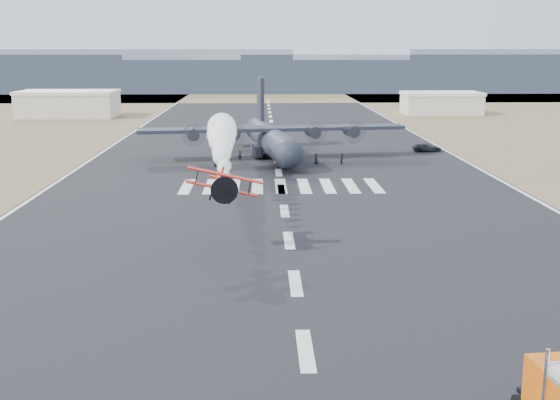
{
  "coord_description": "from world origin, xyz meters",
  "views": [
    {
      "loc": [
        -2.55,
        -38.11,
        17.25
      ],
      "look_at": [
        -0.85,
        23.1,
        4.0
      ],
      "focal_mm": 45.0,
      "sensor_mm": 36.0,
      "label": 1
    }
  ],
  "objects_px": {
    "crew_g": "(262,154)",
    "crew_c": "(285,159)",
    "hangar_right": "(441,103)",
    "transport_aircraft": "(271,137)",
    "crew_b": "(342,159)",
    "crew_h": "(290,161)",
    "support_vehicle": "(427,148)",
    "crew_f": "(215,161)",
    "crew_a": "(240,156)",
    "aerobatic_biplane": "(222,183)",
    "hangar_left": "(69,103)",
    "crew_e": "(316,158)",
    "crew_d": "(291,157)"
  },
  "relations": [
    {
      "from": "crew_d",
      "to": "crew_e",
      "type": "distance_m",
      "value": 4.27
    },
    {
      "from": "transport_aircraft",
      "to": "crew_d",
      "type": "height_order",
      "value": "transport_aircraft"
    },
    {
      "from": "crew_e",
      "to": "crew_h",
      "type": "distance_m",
      "value": 5.05
    },
    {
      "from": "aerobatic_biplane",
      "to": "crew_d",
      "type": "distance_m",
      "value": 49.01
    },
    {
      "from": "crew_f",
      "to": "crew_h",
      "type": "height_order",
      "value": "crew_h"
    },
    {
      "from": "hangar_left",
      "to": "crew_h",
      "type": "height_order",
      "value": "hangar_left"
    },
    {
      "from": "support_vehicle",
      "to": "crew_f",
      "type": "bearing_deg",
      "value": 112.91
    },
    {
      "from": "transport_aircraft",
      "to": "crew_h",
      "type": "xyz_separation_m",
      "value": [
        2.71,
        -10.91,
        -2.23
      ]
    },
    {
      "from": "hangar_right",
      "to": "transport_aircraft",
      "type": "relative_size",
      "value": 0.48
    },
    {
      "from": "crew_g",
      "to": "crew_a",
      "type": "bearing_deg",
      "value": -56.41
    },
    {
      "from": "crew_a",
      "to": "crew_e",
      "type": "height_order",
      "value": "crew_e"
    },
    {
      "from": "transport_aircraft",
      "to": "crew_g",
      "type": "distance_m",
      "value": 4.37
    },
    {
      "from": "crew_f",
      "to": "crew_h",
      "type": "xyz_separation_m",
      "value": [
        11.15,
        -1.04,
        0.11
      ]
    },
    {
      "from": "support_vehicle",
      "to": "crew_b",
      "type": "distance_m",
      "value": 20.61
    },
    {
      "from": "crew_g",
      "to": "crew_h",
      "type": "xyz_separation_m",
      "value": [
        4.14,
        -7.44,
        0.01
      ]
    },
    {
      "from": "hangar_right",
      "to": "crew_d",
      "type": "height_order",
      "value": "hangar_right"
    },
    {
      "from": "aerobatic_biplane",
      "to": "crew_a",
      "type": "height_order",
      "value": "aerobatic_biplane"
    },
    {
      "from": "crew_g",
      "to": "crew_b",
      "type": "bearing_deg",
      "value": 89.71
    },
    {
      "from": "transport_aircraft",
      "to": "support_vehicle",
      "type": "distance_m",
      "value": 27.36
    },
    {
      "from": "crew_b",
      "to": "crew_h",
      "type": "height_order",
      "value": "crew_h"
    },
    {
      "from": "aerobatic_biplane",
      "to": "crew_g",
      "type": "bearing_deg",
      "value": 82.88
    },
    {
      "from": "crew_c",
      "to": "crew_g",
      "type": "height_order",
      "value": "crew_g"
    },
    {
      "from": "aerobatic_biplane",
      "to": "crew_h",
      "type": "distance_m",
      "value": 44.11
    },
    {
      "from": "hangar_right",
      "to": "support_vehicle",
      "type": "distance_m",
      "value": 72.71
    },
    {
      "from": "crew_g",
      "to": "support_vehicle",
      "type": "bearing_deg",
      "value": 126.82
    },
    {
      "from": "aerobatic_biplane",
      "to": "crew_c",
      "type": "bearing_deg",
      "value": 78.21
    },
    {
      "from": "hangar_right",
      "to": "hangar_left",
      "type": "bearing_deg",
      "value": -177.08
    },
    {
      "from": "hangar_left",
      "to": "crew_h",
      "type": "bearing_deg",
      "value": -56.28
    },
    {
      "from": "crew_e",
      "to": "crew_g",
      "type": "xyz_separation_m",
      "value": [
        -8.21,
        4.46,
        0.06
      ]
    },
    {
      "from": "hangar_right",
      "to": "crew_g",
      "type": "relative_size",
      "value": 11.06
    },
    {
      "from": "crew_g",
      "to": "crew_f",
      "type": "bearing_deg",
      "value": -27.22
    },
    {
      "from": "crew_c",
      "to": "crew_e",
      "type": "relative_size",
      "value": 1.04
    },
    {
      "from": "crew_a",
      "to": "crew_f",
      "type": "height_order",
      "value": "crew_f"
    },
    {
      "from": "aerobatic_biplane",
      "to": "crew_d",
      "type": "relative_size",
      "value": 3.95
    },
    {
      "from": "crew_b",
      "to": "crew_h",
      "type": "relative_size",
      "value": 0.89
    },
    {
      "from": "crew_d",
      "to": "crew_h",
      "type": "bearing_deg",
      "value": 137.43
    },
    {
      "from": "aerobatic_biplane",
      "to": "crew_e",
      "type": "distance_m",
      "value": 47.87
    },
    {
      "from": "crew_a",
      "to": "crew_d",
      "type": "bearing_deg",
      "value": -19.35
    },
    {
      "from": "hangar_left",
      "to": "aerobatic_biplane",
      "type": "distance_m",
      "value": 132.12
    },
    {
      "from": "aerobatic_biplane",
      "to": "hangar_right",
      "type": "bearing_deg",
      "value": 64.95
    },
    {
      "from": "crew_c",
      "to": "crew_d",
      "type": "height_order",
      "value": "crew_c"
    },
    {
      "from": "crew_g",
      "to": "crew_c",
      "type": "bearing_deg",
      "value": 55.86
    },
    {
      "from": "hangar_right",
      "to": "crew_d",
      "type": "distance_m",
      "value": 91.89
    },
    {
      "from": "aerobatic_biplane",
      "to": "crew_h",
      "type": "bearing_deg",
      "value": 76.79
    },
    {
      "from": "crew_d",
      "to": "crew_h",
      "type": "xyz_separation_m",
      "value": [
        -0.27,
        -4.94,
        0.13
      ]
    },
    {
      "from": "crew_c",
      "to": "crew_b",
      "type": "bearing_deg",
      "value": 64.89
    },
    {
      "from": "crew_g",
      "to": "crew_h",
      "type": "relative_size",
      "value": 0.99
    },
    {
      "from": "hangar_right",
      "to": "crew_f",
      "type": "xyz_separation_m",
      "value": [
        -55.32,
        -84.6,
        -2.18
      ]
    },
    {
      "from": "transport_aircraft",
      "to": "support_vehicle",
      "type": "relative_size",
      "value": 8.82
    },
    {
      "from": "support_vehicle",
      "to": "crew_f",
      "type": "distance_m",
      "value": 38.2
    }
  ]
}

